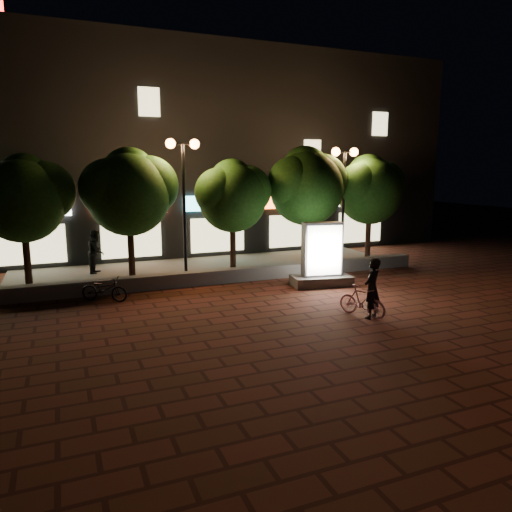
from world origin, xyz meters
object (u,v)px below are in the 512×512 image
scooter_parked (104,289)px  tree_right (307,184)px  street_lamp_left (183,173)px  pedestrian (96,251)px  tree_far_left (23,195)px  scooter_pink (362,301)px  ad_kiosk (322,260)px  tree_far_right (370,187)px  rider (372,288)px  tree_left (130,189)px  street_lamp_right (344,176)px  tree_mid (233,193)px

scooter_parked → tree_right: bearing=-41.7°
street_lamp_left → pedestrian: bearing=147.7°
tree_far_left → street_lamp_left: size_ratio=0.89×
tree_far_left → scooter_pink: 11.63m
tree_far_left → ad_kiosk: tree_far_left is taller
tree_far_right → scooter_parked: (-11.76, -2.46, -2.97)m
rider → scooter_pink: bearing=-80.8°
tree_left → scooter_pink: tree_left is taller
street_lamp_left → street_lamp_right: bearing=0.0°
tree_far_right → pedestrian: bearing=171.7°
tree_right → scooter_parked: 9.45m
tree_left → ad_kiosk: (6.21, -3.22, -2.52)m
ad_kiosk → street_lamp_right: bearing=47.3°
ad_kiosk → pedestrian: (-7.39, 4.93, 0.02)m
pedestrian → scooter_pink: bearing=-123.6°
tree_far_right → scooter_parked: 12.37m
tree_left → street_lamp_right: 8.96m
tree_far_left → ad_kiosk: size_ratio=2.01×
tree_right → street_lamp_right: 1.70m
street_lamp_left → street_lamp_right: 7.00m
tree_far_right → scooter_parked: tree_far_right is taller
tree_mid → pedestrian: bearing=161.7°
ad_kiosk → scooter_pink: ad_kiosk is taller
tree_far_left → pedestrian: size_ratio=2.66×
tree_left → rider: (5.57, -7.13, -2.59)m
tree_far_right → street_lamp_left: size_ratio=0.92×
scooter_pink → scooter_parked: scooter_pink is taller
street_lamp_left → ad_kiosk: bearing=-34.7°
tree_left → tree_right: 7.30m
tree_far_left → tree_mid: (7.50, -0.00, -0.08)m
tree_mid → tree_right: size_ratio=0.89×
ad_kiosk → rider: 3.96m
scooter_pink → scooter_parked: 8.02m
street_lamp_left → scooter_pink: street_lamp_left is taller
street_lamp_left → rider: size_ratio=3.01×
street_lamp_left → scooter_parked: bearing=-145.5°
rider → scooter_parked: bearing=-65.9°
scooter_pink → scooter_parked: (-6.66, 4.47, -0.05)m
tree_right → ad_kiosk: tree_right is taller
tree_far_left → street_lamp_left: 5.50m
tree_far_left → scooter_pink: (8.90, -6.93, -2.84)m
scooter_pink → tree_mid: bearing=78.0°
tree_right → street_lamp_left: size_ratio=0.98×
tree_left → scooter_pink: (5.40, -6.93, -2.99)m
ad_kiosk → pedestrian: bearing=146.3°
tree_far_right → ad_kiosk: (-4.28, -3.22, -2.44)m
scooter_pink → rider: rider is taller
ad_kiosk → scooter_parked: size_ratio=1.50×
tree_right → street_lamp_right: tree_right is taller
street_lamp_right → scooter_pink: (-3.55, -6.67, -3.44)m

